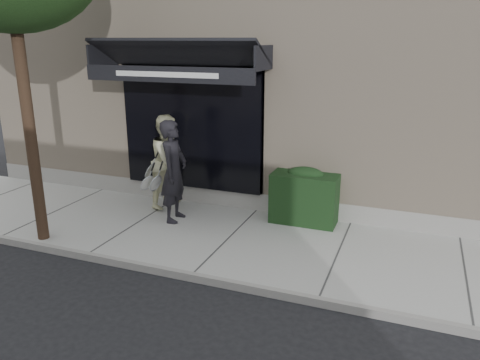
% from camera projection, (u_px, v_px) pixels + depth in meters
% --- Properties ---
extents(ground, '(80.00, 80.00, 0.00)m').
position_uv_depth(ground, '(230.00, 242.00, 8.75)').
color(ground, black).
rests_on(ground, ground).
extents(sidewalk, '(20.00, 3.00, 0.12)m').
position_uv_depth(sidewalk, '(230.00, 240.00, 8.73)').
color(sidewalk, '#A3A39D').
rests_on(sidewalk, ground).
extents(curb, '(20.00, 0.10, 0.14)m').
position_uv_depth(curb, '(193.00, 277.00, 7.35)').
color(curb, gray).
rests_on(curb, ground).
extents(building_facade, '(14.30, 8.04, 5.64)m').
position_uv_depth(building_facade, '(300.00, 75.00, 12.39)').
color(building_facade, beige).
rests_on(building_facade, ground).
extents(hedge, '(1.30, 0.70, 1.14)m').
position_uv_depth(hedge, '(305.00, 196.00, 9.30)').
color(hedge, black).
rests_on(hedge, sidewalk).
extents(pedestrian_front, '(0.81, 0.94, 2.04)m').
position_uv_depth(pedestrian_front, '(174.00, 171.00, 9.25)').
color(pedestrian_front, black).
rests_on(pedestrian_front, sidewalk).
extents(pedestrian_back, '(0.87, 1.06, 2.02)m').
position_uv_depth(pedestrian_back, '(169.00, 161.00, 10.07)').
color(pedestrian_back, beige).
rests_on(pedestrian_back, sidewalk).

